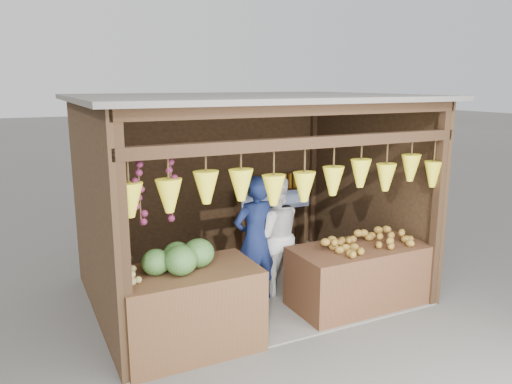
% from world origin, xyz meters
% --- Properties ---
extents(ground, '(80.00, 80.00, 0.00)m').
position_xyz_m(ground, '(0.00, 0.00, 0.00)').
color(ground, '#514F49').
rests_on(ground, ground).
extents(stall_structure, '(4.30, 3.30, 2.66)m').
position_xyz_m(stall_structure, '(-0.03, -0.04, 1.67)').
color(stall_structure, slate).
rests_on(stall_structure, ground).
extents(back_shelf, '(1.25, 0.32, 1.32)m').
position_xyz_m(back_shelf, '(1.05, 1.28, 0.87)').
color(back_shelf, '#382314').
rests_on(back_shelf, ground).
extents(counter_left, '(1.47, 0.85, 0.89)m').
position_xyz_m(counter_left, '(-1.22, -1.11, 0.45)').
color(counter_left, '#492E18').
rests_on(counter_left, ground).
extents(counter_right, '(1.73, 0.85, 0.79)m').
position_xyz_m(counter_right, '(1.07, -1.04, 0.39)').
color(counter_right, '#4A2A18').
rests_on(counter_right, ground).
extents(stool, '(0.35, 0.35, 0.32)m').
position_xyz_m(stool, '(-1.79, 0.18, 0.16)').
color(stool, black).
rests_on(stool, ground).
extents(man_standing, '(0.65, 0.47, 1.67)m').
position_xyz_m(man_standing, '(-0.06, -0.34, 0.84)').
color(man_standing, '#141F4C').
rests_on(man_standing, ground).
extents(woman_standing, '(0.87, 0.73, 1.63)m').
position_xyz_m(woman_standing, '(0.27, -0.21, 0.81)').
color(woman_standing, silver).
rests_on(woman_standing, ground).
extents(vendor_seated, '(0.62, 0.60, 1.08)m').
position_xyz_m(vendor_seated, '(-1.79, 0.18, 0.86)').
color(vendor_seated, '#533021').
rests_on(vendor_seated, stool).
extents(melon_pile, '(1.00, 0.50, 0.32)m').
position_xyz_m(melon_pile, '(-1.30, -1.08, 1.05)').
color(melon_pile, '#1B4412').
rests_on(melon_pile, counter_left).
extents(tanfruit_pile, '(0.34, 0.40, 0.13)m').
position_xyz_m(tanfruit_pile, '(-1.89, -1.14, 0.96)').
color(tanfruit_pile, tan).
rests_on(tanfruit_pile, counter_left).
extents(mango_pile, '(1.40, 0.64, 0.22)m').
position_xyz_m(mango_pile, '(1.15, -1.08, 0.90)').
color(mango_pile, '#AD3E17').
rests_on(mango_pile, counter_right).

